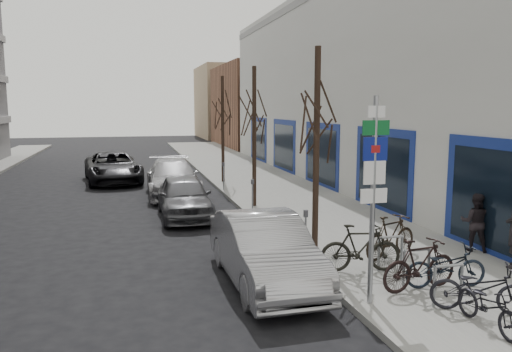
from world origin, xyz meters
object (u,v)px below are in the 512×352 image
tree_near (317,102)px  meter_back (224,173)px  highway_sign_pole (373,188)px  bike_far_inner (391,236)px  tree_far (223,104)px  meter_front (306,230)px  bike_far_curb (480,284)px  parked_car_back (173,178)px  meter_mid (252,193)px  bike_near_right (420,264)px  bike_mid_inner (361,248)px  parked_car_mid (184,197)px  bike_mid_curb (446,263)px  parked_car_front (264,250)px  tree_mid (254,103)px  bike_near_left (489,302)px  lane_car (113,167)px  pedestrian_far (475,222)px  bike_rack (416,263)px

tree_near → meter_back: size_ratio=4.33×
highway_sign_pole → bike_far_inner: size_ratio=2.24×
tree_far → meter_front: size_ratio=4.33×
meter_back → bike_far_curb: meter_back is taller
tree_near → parked_car_back: 11.23m
bike_far_curb → meter_front: bearing=56.5°
meter_mid → bike_near_right: 8.29m
meter_front → bike_near_right: bearing=-59.2°
bike_mid_inner → bike_far_inner: (1.23, 0.80, -0.01)m
meter_mid → parked_car_mid: bearing=162.2°
meter_back → bike_mid_curb: meter_back is taller
tree_far → parked_car_front: size_ratio=1.16×
highway_sign_pole → bike_mid_curb: (1.95, 0.38, -1.76)m
meter_front → bike_mid_inner: 1.55m
tree_mid → meter_front: bearing=-93.7°
meter_front → bike_mid_inner: meter_front is taller
bike_near_right → parked_car_mid: size_ratio=0.42×
tree_mid → bike_far_inner: 8.35m
bike_mid_inner → bike_near_left: bearing=-154.6°
tree_near → bike_far_inner: tree_near is taller
bike_mid_inner → bike_far_inner: 1.47m
highway_sign_pole → bike_mid_inner: highway_sign_pole is taller
tree_mid → bike_near_right: size_ratio=2.94×
bike_mid_curb → tree_mid: bearing=18.5°
bike_near_left → bike_far_inner: bearing=83.0°
lane_car → tree_far: bearing=-28.4°
tree_near → parked_car_mid: 7.22m
parked_car_mid → bike_mid_curb: bearing=-62.3°
tree_near → pedestrian_far: 5.34m
meter_mid → bike_mid_inner: 6.80m
tree_mid → bike_near_left: 12.15m
lane_car → parked_car_front: bearing=-84.1°
meter_back → bike_far_curb: size_ratio=0.71×
tree_near → lane_car: size_ratio=0.95×
bike_far_curb → parked_car_mid: size_ratio=0.40×
bike_far_inner → bike_mid_curb: bearing=159.7°
parked_car_front → bike_mid_inner: bearing=-6.2°
bike_near_right → parked_car_mid: (-3.92, 8.89, 0.04)m
bike_far_curb → bike_near_right: bearing=48.6°
parked_car_back → bike_mid_inner: bearing=-73.8°
tree_mid → bike_far_inner: size_ratio=2.94×
bike_mid_curb → bike_mid_inner: bearing=51.0°
pedestrian_far → bike_rack: bearing=72.7°
bike_far_inner → parked_car_front: parked_car_front is taller
bike_near_right → bike_mid_curb: 0.63m
parked_car_front → pedestrian_far: pedestrian_far is taller
bike_near_right → pedestrian_far: (3.08, 2.21, 0.22)m
tree_near → tree_far: bearing=90.0°
bike_near_left → tree_far: bearing=93.1°
meter_back → tree_near: bearing=-87.5°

